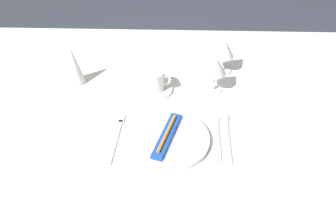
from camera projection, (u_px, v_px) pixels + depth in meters
ground_plane at (167, 215)px, 1.76m from camera, size 6.00×6.00×0.00m
dining_table at (167, 117)px, 1.34m from camera, size 1.80×1.11×0.74m
dinner_plate at (167, 139)px, 1.12m from camera, size 0.27×0.27×0.02m
toothbrush_package at (167, 135)px, 1.11m from camera, size 0.09×0.21×0.02m
fork_outer at (117, 135)px, 1.14m from camera, size 0.03×0.23×0.00m
spoon_soup at (217, 132)px, 1.15m from camera, size 0.03×0.21×0.01m
spoon_dessert at (227, 131)px, 1.16m from camera, size 0.03×0.23×0.01m
saucer_left at (154, 89)px, 1.33m from camera, size 0.14×0.14×0.01m
coffee_cup_left at (155, 80)px, 1.30m from camera, size 0.10×0.08×0.07m
wine_glass_centre at (216, 67)px, 1.27m from camera, size 0.08×0.08×0.14m
wine_glass_left at (224, 50)px, 1.37m from camera, size 0.08×0.08×0.14m
napkin_folded at (74, 65)px, 1.32m from camera, size 0.07×0.07×0.16m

